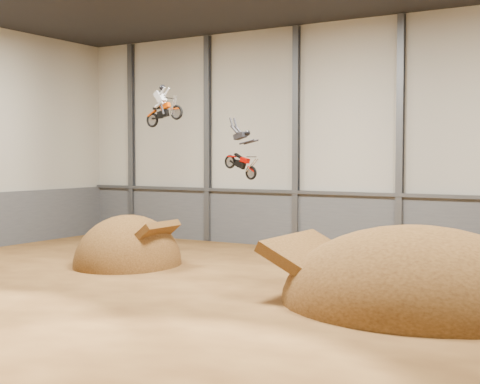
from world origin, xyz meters
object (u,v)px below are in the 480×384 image
at_px(takeoff_ramp, 128,265).
at_px(fmx_rider_b, 239,149).
at_px(landing_ramp, 417,305).
at_px(fmx_rider_a, 166,102).

relative_size(takeoff_ramp, fmx_rider_b, 2.35).
bearing_deg(landing_ramp, fmx_rider_a, 174.33).
distance_m(landing_ramp, fmx_rider_a, 15.66).
relative_size(landing_ramp, fmx_rider_b, 4.08).
relative_size(takeoff_ramp, fmx_rider_a, 2.68).
height_order(fmx_rider_a, fmx_rider_b, fmx_rider_a).
bearing_deg(takeoff_ramp, landing_ramp, -6.08).
relative_size(takeoff_ramp, landing_ramp, 0.58).
relative_size(fmx_rider_a, fmx_rider_b, 0.88).
bearing_deg(landing_ramp, fmx_rider_b, 176.56).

